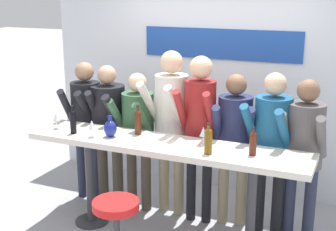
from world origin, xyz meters
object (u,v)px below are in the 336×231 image
bar_stool (116,227)px  person_left (108,120)px  wine_bottle_1 (253,142)px  wine_glass_1 (92,125)px  wine_bottle_2 (73,121)px  person_far_left (86,116)px  person_center_right (200,120)px  tasting_table (165,157)px  person_rightmost (304,144)px  wine_glass_2 (203,132)px  person_right (234,134)px  decorative_vase (110,128)px  person_far_right (272,138)px  person_center_left (138,127)px  person_center (171,115)px  wine_bottle_3 (138,121)px  wine_bottle_0 (208,140)px  wine_glass_0 (56,117)px

bar_stool → person_left: size_ratio=0.44×
wine_bottle_1 → wine_glass_1: size_ratio=1.47×
wine_bottle_1 → wine_bottle_2: bearing=-176.8°
person_far_left → person_center_right: 1.43m
person_left → wine_glass_1: 0.73m
tasting_table → person_far_left: bearing=156.7°
wine_bottle_1 → person_far_left: bearing=165.8°
person_rightmost → wine_bottle_1: (-0.38, -0.52, 0.13)m
person_rightmost → wine_bottle_1: 0.65m
person_center_right → wine_glass_2: size_ratio=10.26×
person_right → decorative_vase: bearing=-161.1°
person_far_right → person_center_left: bearing=-169.2°
person_center → wine_bottle_3: person_center is taller
bar_stool → wine_bottle_3: wine_bottle_3 is taller
person_left → bar_stool: bearing=-52.7°
person_center_right → decorative_vase: 0.93m
person_center_left → person_far_left: bearing=-175.0°
person_center_right → wine_bottle_0: size_ratio=6.33×
person_far_left → decorative_vase: 0.89m
person_far_right → wine_bottle_3: bearing=-152.6°
tasting_table → decorative_vase: size_ratio=12.78×
person_center_right → person_rightmost: 1.06m
person_right → wine_bottle_3: bearing=-164.1°
person_rightmost → wine_bottle_3: bearing=-164.2°
bar_stool → wine_glass_2: (0.48, 0.85, 0.67)m
wine_glass_1 → decorative_vase: size_ratio=0.80×
person_center_left → wine_bottle_3: size_ratio=5.18×
wine_bottle_1 → wine_bottle_2: (-1.84, -0.10, 0.01)m
bar_stool → decorative_vase: bearing=122.6°
person_right → person_rightmost: (0.71, -0.06, 0.01)m
person_rightmost → person_far_right: bearing=-176.5°
bar_stool → wine_glass_1: 1.10m
wine_glass_1 → wine_glass_2: same height
wine_bottle_2 → wine_bottle_1: bearing=3.2°
wine_glass_2 → decorative_vase: size_ratio=0.80×
bar_stool → tasting_table: bearing=81.1°
wine_glass_1 → person_far_right: bearing=21.4°
person_rightmost → wine_bottle_0: bearing=-136.9°
wine_bottle_0 → wine_bottle_3: bearing=162.5°
person_far_right → decorative_vase: bearing=-148.4°
person_center → wine_glass_0: size_ratio=10.40×
person_center → person_rightmost: person_center is taller
wine_glass_1 → decorative_vase: 0.18m
person_rightmost → wine_glass_2: 0.98m
bar_stool → wine_glass_1: size_ratio=4.09×
person_left → wine_bottle_1: bearing=-12.0°
tasting_table → person_center_right: 0.59m
wine_bottle_1 → person_left: bearing=163.3°
person_center → wine_glass_1: 0.90m
person_center_left → bar_stool: bearing=-64.6°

